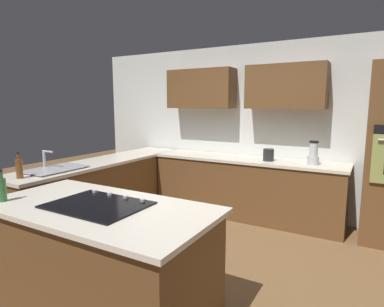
% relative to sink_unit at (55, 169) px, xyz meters
% --- Properties ---
extents(ground_plane, '(14.00, 14.00, 0.00)m').
position_rel_sink_unit_xyz_m(ground_plane, '(-1.83, -0.26, -0.92)').
color(ground_plane, brown).
extents(wall_back, '(6.00, 0.44, 2.60)m').
position_rel_sink_unit_xyz_m(wall_back, '(-1.77, -2.30, 0.53)').
color(wall_back, silver).
rests_on(wall_back, ground).
extents(lower_cabinets_back, '(2.80, 0.60, 0.86)m').
position_rel_sink_unit_xyz_m(lower_cabinets_back, '(-1.73, -1.98, -0.49)').
color(lower_cabinets_back, brown).
rests_on(lower_cabinets_back, ground).
extents(countertop_back, '(2.84, 0.64, 0.04)m').
position_rel_sink_unit_xyz_m(countertop_back, '(-1.73, -1.98, -0.04)').
color(countertop_back, silver).
rests_on(countertop_back, lower_cabinets_back).
extents(lower_cabinets_side, '(0.60, 2.90, 0.86)m').
position_rel_sink_unit_xyz_m(lower_cabinets_side, '(-0.01, -0.81, -0.49)').
color(lower_cabinets_side, brown).
rests_on(lower_cabinets_side, ground).
extents(countertop_side, '(0.64, 2.94, 0.04)m').
position_rel_sink_unit_xyz_m(countertop_side, '(-0.01, -0.81, -0.04)').
color(countertop_side, silver).
rests_on(countertop_side, lower_cabinets_side).
extents(island_base, '(1.82, 0.89, 0.86)m').
position_rel_sink_unit_xyz_m(island_base, '(-1.50, 0.75, -0.49)').
color(island_base, brown).
rests_on(island_base, ground).
extents(island_top, '(1.90, 0.97, 0.04)m').
position_rel_sink_unit_xyz_m(island_top, '(-1.50, 0.75, -0.04)').
color(island_top, silver).
rests_on(island_top, island_base).
extents(sink_unit, '(0.46, 0.70, 0.23)m').
position_rel_sink_unit_xyz_m(sink_unit, '(0.00, 0.00, 0.00)').
color(sink_unit, '#515456').
rests_on(sink_unit, countertop_side).
extents(cooktop, '(0.76, 0.56, 0.03)m').
position_rel_sink_unit_xyz_m(cooktop, '(-1.50, 0.74, -0.01)').
color(cooktop, black).
rests_on(cooktop, island_top).
extents(blender, '(0.15, 0.15, 0.32)m').
position_rel_sink_unit_xyz_m(blender, '(-2.68, -1.93, 0.12)').
color(blender, silver).
rests_on(blender, countertop_back).
extents(kettle, '(0.15, 0.15, 0.17)m').
position_rel_sink_unit_xyz_m(kettle, '(-2.08, -1.93, 0.07)').
color(kettle, '#262628').
rests_on(kettle, countertop_back).
extents(dish_soap_bottle, '(0.07, 0.07, 0.29)m').
position_rel_sink_unit_xyz_m(dish_soap_bottle, '(-0.06, 0.48, 0.10)').
color(dish_soap_bottle, brown).
rests_on(dish_soap_bottle, countertop_side).
extents(oil_bottle, '(0.06, 0.06, 0.27)m').
position_rel_sink_unit_xyz_m(oil_bottle, '(-0.73, 1.05, 0.09)').
color(oil_bottle, '#336B38').
rests_on(oil_bottle, island_top).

